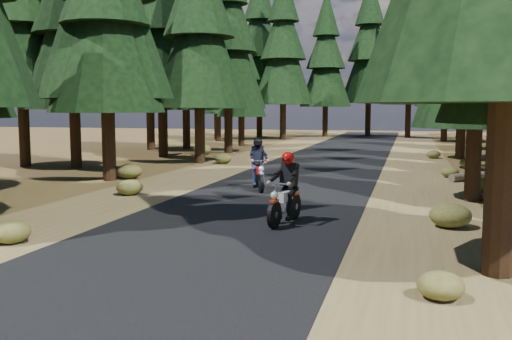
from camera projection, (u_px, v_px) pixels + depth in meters
The scene contains 9 objects.
ground at pixel (241, 218), 14.74m from camera, with size 120.00×120.00×0.00m, color #4D3B1B.
road at pixel (282, 191), 19.54m from camera, with size 6.00×100.00×0.01m, color black.
shoulder_l at pixel (159, 186), 20.73m from camera, with size 3.20×100.00×0.01m, color brown.
shoulder_r at pixel (422, 196), 18.35m from camera, with size 3.20×100.00×0.01m, color brown.
pine_forest at pixel (340, 23), 34.10m from camera, with size 34.59×55.08×16.32m.
log_near at pixel (504, 174), 23.40m from camera, with size 0.32×0.32×6.14m, color #4C4233.
understory_shrubs at pixel (296, 176), 21.48m from camera, with size 15.89×29.98×0.66m.
rider_lead at pixel (285, 200), 13.95m from camera, with size 0.95×2.05×1.76m.
rider_follow at pixel (258, 173), 19.70m from camera, with size 1.32×2.09×1.79m.
Camera 1 is at (4.15, -13.92, 2.83)m, focal length 40.00 mm.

